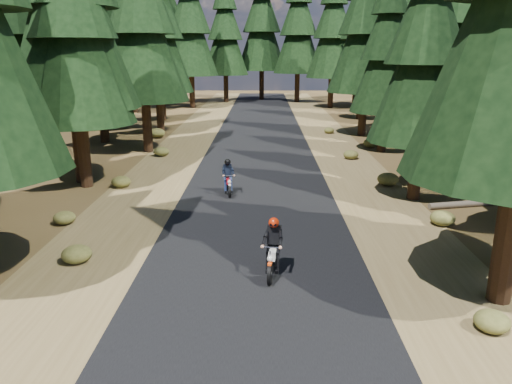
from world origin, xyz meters
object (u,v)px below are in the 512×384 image
log_far (477,203)px  rider_lead (273,257)px  log_near (438,166)px  rider_follow (228,183)px

log_far → rider_lead: (-7.67, -6.01, 0.38)m
log_near → rider_follow: bearing=170.6°
log_far → rider_follow: bearing=158.1°
log_near → log_far: 6.14m
log_far → rider_lead: size_ratio=2.26×
log_far → rider_follow: rider_follow is taller
log_near → rider_lead: size_ratio=2.90×
rider_lead → rider_follow: 7.65m
log_far → rider_lead: rider_lead is taller
log_far → rider_lead: 9.75m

